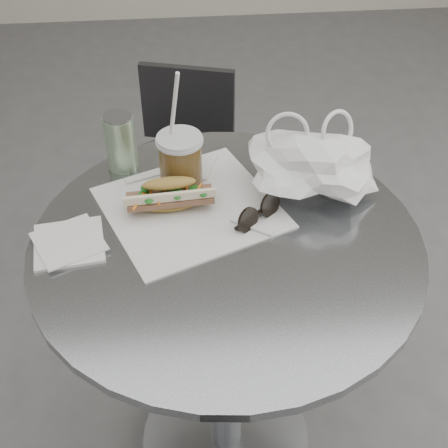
{
  "coord_description": "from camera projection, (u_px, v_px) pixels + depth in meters",
  "views": [
    {
      "loc": [
        -0.08,
        -0.67,
        1.55
      ],
      "look_at": [
        -0.01,
        0.19,
        0.79
      ],
      "focal_mm": 50.0,
      "sensor_mm": 36.0,
      "label": 1
    }
  ],
  "objects": [
    {
      "name": "sunglasses",
      "position": [
        258.0,
        214.0,
        1.23
      ],
      "size": [
        0.1,
        0.09,
        0.05
      ],
      "rotation": [
        0.0,
        0.0,
        0.7
      ],
      "color": "black",
      "rests_on": "cafe_table"
    },
    {
      "name": "plastic_bag",
      "position": [
        312.0,
        166.0,
        1.27
      ],
      "size": [
        0.29,
        0.25,
        0.12
      ],
      "primitive_type": null,
      "rotation": [
        0.0,
        0.0,
        0.24
      ],
      "color": "white",
      "rests_on": "cafe_table"
    },
    {
      "name": "drink_can",
      "position": [
        121.0,
        142.0,
        1.34
      ],
      "size": [
        0.07,
        0.07,
        0.13
      ],
      "color": "#5E9657",
      "rests_on": "cafe_table"
    },
    {
      "name": "cafe_table",
      "position": [
        226.0,
        331.0,
        1.38
      ],
      "size": [
        0.76,
        0.76,
        0.74
      ],
      "color": "slate",
      "rests_on": "ground"
    },
    {
      "name": "banh_mi",
      "position": [
        170.0,
        195.0,
        1.24
      ],
      "size": [
        0.22,
        0.1,
        0.07
      ],
      "rotation": [
        0.0,
        0.0,
        0.08
      ],
      "color": "#AE8E42",
      "rests_on": "sandwich_paper"
    },
    {
      "name": "sandwich_paper",
      "position": [
        190.0,
        208.0,
        1.27
      ],
      "size": [
        0.42,
        0.41,
        0.0
      ],
      "primitive_type": "cube",
      "rotation": [
        0.0,
        0.0,
        0.39
      ],
      "color": "white",
      "rests_on": "cafe_table"
    },
    {
      "name": "napkin_stack",
      "position": [
        69.0,
        243.0,
        1.18
      ],
      "size": [
        0.16,
        0.16,
        0.01
      ],
      "color": "white",
      "rests_on": "cafe_table"
    },
    {
      "name": "iced_coffee",
      "position": [
        180.0,
        163.0,
        1.27
      ],
      "size": [
        0.1,
        0.1,
        0.28
      ],
      "color": "brown",
      "rests_on": "cafe_table"
    },
    {
      "name": "chair_far",
      "position": [
        182.0,
        197.0,
        1.98
      ],
      "size": [
        0.37,
        0.4,
        0.69
      ],
      "rotation": [
        0.0,
        0.0,
        2.87
      ],
      "color": "#2B2B2E",
      "rests_on": "ground"
    }
  ]
}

